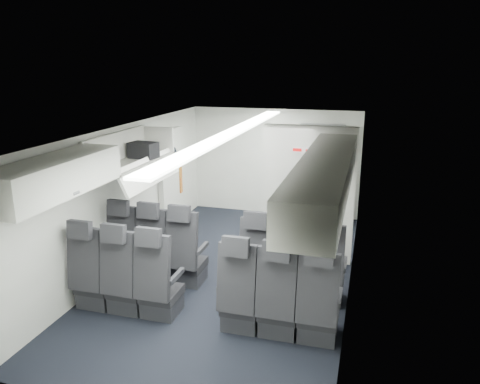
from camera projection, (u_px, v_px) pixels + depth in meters
The scene contains 13 objects.
cabin_shell at pixel (232, 201), 6.70m from camera, with size 3.41×6.01×2.16m.
seat_row_front at pixel (221, 262), 6.40m from camera, with size 3.33×0.56×1.24m.
seat_row_mid at pixel (198, 292), 5.56m from camera, with size 3.33×0.56×1.24m.
overhead_bin_left_rear at pixel (54, 177), 5.01m from camera, with size 0.53×1.80×0.40m.
overhead_bin_left_front_open at pixel (131, 157), 6.68m from camera, with size 0.64×1.70×0.72m.
overhead_bin_right_rear at pixel (316, 197), 4.28m from camera, with size 0.53×1.80×0.40m.
overhead_bin_right_front at pixel (333, 159), 5.90m from camera, with size 0.53×1.70×0.40m.
bulkhead_partition at pixel (308, 195), 7.20m from camera, with size 1.40×0.15×2.13m.
galley_unit at pixel (320, 174), 9.02m from camera, with size 0.85×0.52×1.90m.
boarding_door at pixel (171, 179), 8.61m from camera, with size 0.12×1.27×1.86m.
flight_attendant at pixel (283, 192), 8.33m from camera, with size 0.59×0.39×1.61m, color black.
carry_on_bag at pixel (143, 150), 6.86m from camera, with size 0.39×0.27×0.23m, color black.
papers at pixel (294, 183), 8.19m from camera, with size 0.19×0.02×0.13m, color white.
Camera 1 is at (1.85, -6.14, 3.06)m, focal length 35.00 mm.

